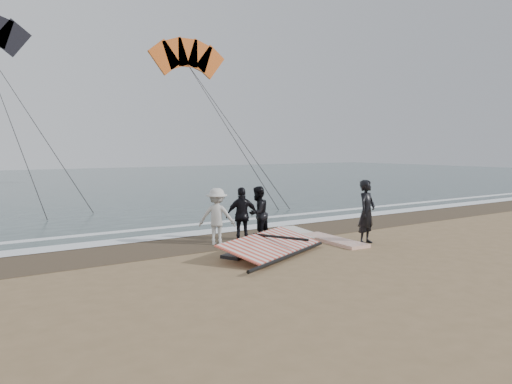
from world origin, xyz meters
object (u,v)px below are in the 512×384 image
sail_rig (266,247)px  man_main (367,212)px  board_cream (301,233)px  board_white (333,240)px

sail_rig → man_main: bearing=-8.1°
board_cream → sail_rig: sail_rig is taller
sail_rig → board_cream: bearing=34.1°
board_cream → man_main: bearing=-64.2°
board_white → man_main: bearing=-45.0°
board_white → board_cream: (0.04, 1.61, -0.00)m
man_main → sail_rig: bearing=154.6°
man_main → board_cream: size_ratio=0.81×
board_white → board_cream: bearing=92.8°
man_main → sail_rig: 3.48m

